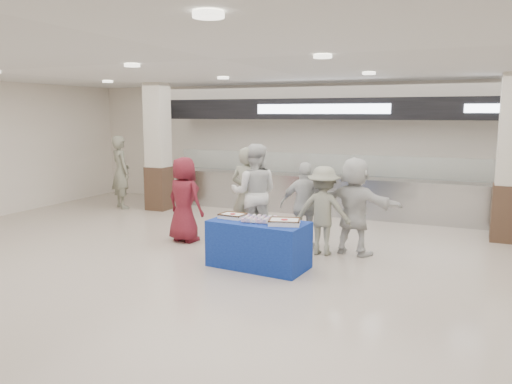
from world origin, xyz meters
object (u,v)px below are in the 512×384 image
at_px(display_table, 259,244).
at_px(sheet_cake_left, 233,215).
at_px(sheet_cake_right, 284,221).
at_px(soldier_bg, 121,172).
at_px(soldier_a, 247,194).
at_px(chef_tall, 254,193).
at_px(civilian_maroon, 184,200).
at_px(civilian_white, 355,206).
at_px(soldier_b, 323,211).
at_px(cupcake_tray, 259,219).
at_px(chef_short, 305,206).

height_order(display_table, sheet_cake_left, sheet_cake_left).
xyz_separation_m(sheet_cake_right, soldier_bg, (-5.75, 3.28, 0.14)).
relative_size(soldier_a, chef_tall, 0.97).
xyz_separation_m(display_table, civilian_maroon, (-1.96, 0.93, 0.44)).
height_order(display_table, civilian_maroon, civilian_maroon).
bearing_deg(sheet_cake_left, display_table, -7.27).
relative_size(civilian_maroon, civilian_white, 0.95).
distance_m(soldier_a, chef_tall, 0.16).
distance_m(sheet_cake_left, civilian_white, 2.15).
distance_m(sheet_cake_right, civilian_white, 1.61).
height_order(soldier_b, soldier_bg, soldier_bg).
bearing_deg(soldier_bg, chef_tall, -170.36).
xyz_separation_m(sheet_cake_left, soldier_a, (-0.39, 1.41, 0.12)).
distance_m(sheet_cake_left, cupcake_tray, 0.50).
xyz_separation_m(sheet_cake_left, chef_tall, (-0.24, 1.41, 0.15)).
distance_m(display_table, civilian_white, 1.89).
bearing_deg(civilian_maroon, cupcake_tray, 167.09).
bearing_deg(civilian_white, cupcake_tray, 62.29).
xyz_separation_m(civilian_maroon, chef_short, (2.29, 0.42, -0.02)).
xyz_separation_m(sheet_cake_right, civilian_maroon, (-2.42, 0.98, 0.02)).
xyz_separation_m(chef_tall, chef_short, (1.06, -0.13, -0.15)).
distance_m(chef_tall, soldier_b, 1.51).
bearing_deg(chef_short, soldier_bg, -25.71).
relative_size(display_table, soldier_a, 0.85).
xyz_separation_m(sheet_cake_left, sheet_cake_right, (0.95, -0.12, 0.01)).
bearing_deg(sheet_cake_right, chef_tall, 127.84).
relative_size(sheet_cake_right, civilian_maroon, 0.34).
bearing_deg(soldier_bg, soldier_a, -170.95).
xyz_separation_m(sheet_cake_right, soldier_a, (-1.34, 1.53, 0.11)).
distance_m(chef_tall, civilian_white, 1.96).
relative_size(soldier_b, civilian_white, 0.90).
height_order(cupcake_tray, civilian_maroon, civilian_maroon).
xyz_separation_m(display_table, soldier_b, (0.74, 1.13, 0.40)).
relative_size(chef_tall, chef_short, 1.19).
relative_size(display_table, chef_short, 0.98).
distance_m(cupcake_tray, chef_short, 1.39).
bearing_deg(civilian_maroon, display_table, 167.02).
xyz_separation_m(sheet_cake_right, cupcake_tray, (-0.45, 0.05, -0.01)).
distance_m(sheet_cake_right, chef_short, 1.40).
distance_m(display_table, sheet_cake_left, 0.65).
relative_size(soldier_a, soldier_bg, 0.97).
distance_m(civilian_maroon, civilian_white, 3.22).
distance_m(display_table, sheet_cake_right, 0.63).
relative_size(cupcake_tray, soldier_bg, 0.26).
distance_m(civilian_maroon, chef_short, 2.33).
height_order(civilian_maroon, chef_short, civilian_maroon).
height_order(civilian_maroon, soldier_bg, soldier_bg).
height_order(sheet_cake_left, soldier_a, soldier_a).
xyz_separation_m(sheet_cake_left, cupcake_tray, (0.50, -0.06, -0.01)).
bearing_deg(sheet_cake_left, soldier_a, 105.51).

